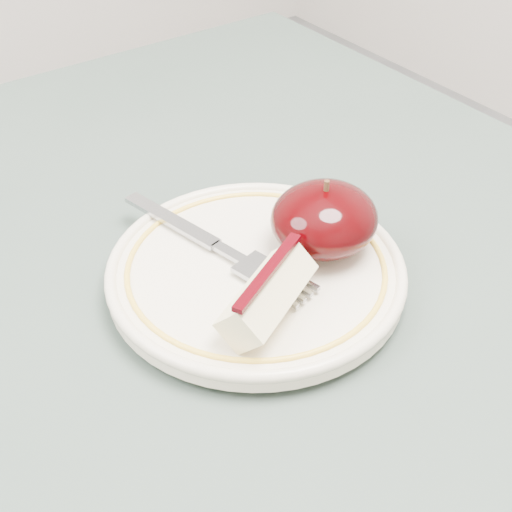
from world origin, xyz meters
TOP-DOWN VIEW (x-y plane):
  - table at (0.00, 0.00)m, footprint 0.90×0.90m
  - plate at (0.10, 0.00)m, footprint 0.22×0.22m
  - apple_half at (0.15, -0.00)m, footprint 0.08×0.08m
  - apple_wedge at (0.07, -0.04)m, footprint 0.09×0.07m
  - fork at (0.08, 0.04)m, footprint 0.06×0.18m

SIDE VIEW (x-z plane):
  - table at x=0.00m, z-range 0.29..1.04m
  - plate at x=0.10m, z-range 0.75..0.77m
  - fork at x=0.08m, z-range 0.77..0.77m
  - apple_wedge at x=0.07m, z-range 0.77..0.81m
  - apple_half at x=0.15m, z-range 0.76..0.82m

